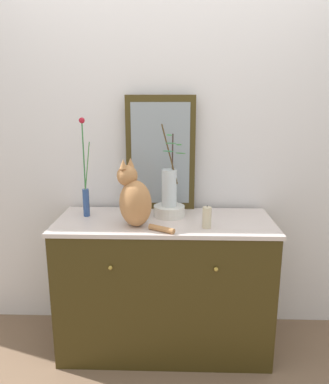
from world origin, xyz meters
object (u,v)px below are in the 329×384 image
(bowl_porcelain, at_px, (169,211))
(cat_sitting, at_px, (134,198))
(mirror_leaning, at_px, (161,154))
(sideboard, at_px, (164,284))
(vase_glass_clear, at_px, (169,186))
(candle_pillar, at_px, (207,218))
(vase_slim_green, at_px, (86,189))

(bowl_porcelain, bearing_deg, cat_sitting, -136.09)
(cat_sitting, height_order, bowl_porcelain, cat_sitting)
(mirror_leaning, bearing_deg, cat_sitting, -110.82)
(cat_sitting, bearing_deg, sideboard, 33.26)
(mirror_leaning, bearing_deg, vase_glass_clear, -70.12)
(cat_sitting, distance_m, candle_pillar, 0.44)
(mirror_leaning, distance_m, candle_pillar, 0.58)
(mirror_leaning, bearing_deg, bowl_porcelain, -70.23)
(sideboard, relative_size, mirror_leaning, 1.78)
(bowl_porcelain, distance_m, candle_pillar, 0.31)
(cat_sitting, distance_m, vase_slim_green, 0.38)
(vase_glass_clear, bearing_deg, candle_pillar, -44.02)
(mirror_leaning, height_order, vase_glass_clear, mirror_leaning)
(mirror_leaning, distance_m, cat_sitting, 0.45)
(candle_pillar, bearing_deg, bowl_porcelain, 135.86)
(cat_sitting, height_order, vase_glass_clear, vase_glass_clear)
(vase_slim_green, height_order, candle_pillar, vase_slim_green)
(sideboard, bearing_deg, candle_pillar, -28.63)
(cat_sitting, bearing_deg, candle_pillar, -3.13)
(vase_slim_green, bearing_deg, mirror_leaning, 21.67)
(sideboard, distance_m, vase_slim_green, 0.80)
(sideboard, bearing_deg, cat_sitting, -146.74)
(mirror_leaning, bearing_deg, candle_pillar, -53.75)
(sideboard, xyz_separation_m, candle_pillar, (0.25, -0.14, 0.51))
(sideboard, distance_m, vase_glass_clear, 0.65)
(sideboard, xyz_separation_m, bowl_porcelain, (0.03, 0.08, 0.48))
(mirror_leaning, relative_size, vase_slim_green, 1.22)
(sideboard, height_order, candle_pillar, candle_pillar)
(candle_pillar, bearing_deg, sideboard, 151.37)
(vase_slim_green, relative_size, vase_glass_clear, 1.20)
(sideboard, distance_m, candle_pillar, 0.58)
(mirror_leaning, bearing_deg, vase_slim_green, -158.33)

